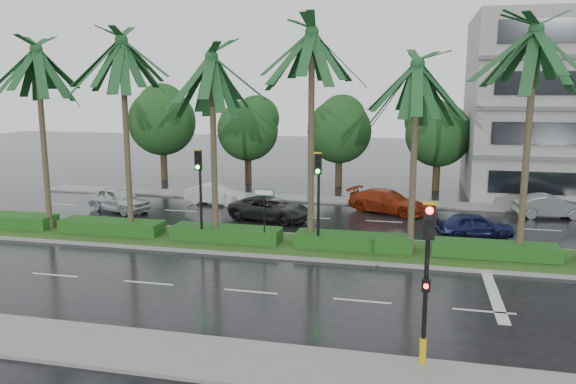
% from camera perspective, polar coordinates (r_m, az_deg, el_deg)
% --- Properties ---
extents(ground, '(120.00, 120.00, 0.00)m').
position_cam_1_polar(ground, '(25.10, -0.49, -6.18)').
color(ground, black).
rests_on(ground, ground).
extents(near_sidewalk, '(40.00, 2.40, 0.12)m').
position_cam_1_polar(near_sidewalk, '(16.01, -9.46, -16.15)').
color(near_sidewalk, slate).
rests_on(near_sidewalk, ground).
extents(far_sidewalk, '(40.00, 2.00, 0.12)m').
position_cam_1_polar(far_sidewalk, '(36.52, 3.94, -0.80)').
color(far_sidewalk, slate).
rests_on(far_sidewalk, ground).
extents(median, '(36.00, 4.00, 0.15)m').
position_cam_1_polar(median, '(26.01, 0.03, -5.39)').
color(median, gray).
rests_on(median, ground).
extents(hedge, '(35.20, 1.40, 0.60)m').
position_cam_1_polar(hedge, '(25.91, 0.03, -4.60)').
color(hedge, '#134316').
rests_on(hedge, median).
extents(lane_markings, '(34.00, 13.06, 0.01)m').
position_cam_1_polar(lane_markings, '(24.18, 6.32, -6.88)').
color(lane_markings, silver).
rests_on(lane_markings, ground).
extents(palm_row, '(26.30, 4.20, 10.24)m').
position_cam_1_polar(palm_row, '(25.37, -2.79, 13.15)').
color(palm_row, '#3C3522').
rests_on(palm_row, median).
extents(signal_near, '(0.34, 0.45, 4.36)m').
position_cam_1_polar(signal_near, '(14.75, 13.87, -8.40)').
color(signal_near, black).
rests_on(signal_near, near_sidewalk).
extents(signal_median_left, '(0.34, 0.42, 4.36)m').
position_cam_1_polar(signal_median_left, '(25.90, -8.98, 1.03)').
color(signal_median_left, black).
rests_on(signal_median_left, median).
extents(signal_median_right, '(0.34, 0.42, 4.36)m').
position_cam_1_polar(signal_median_right, '(24.39, 3.09, 0.56)').
color(signal_median_right, black).
rests_on(signal_median_right, median).
extents(street_sign, '(0.95, 0.09, 2.60)m').
position_cam_1_polar(street_sign, '(25.27, -2.45, -1.10)').
color(street_sign, black).
rests_on(street_sign, median).
extents(bg_trees, '(32.80, 5.26, 7.60)m').
position_cam_1_polar(bg_trees, '(41.71, 2.86, 6.68)').
color(bg_trees, '#322516').
rests_on(bg_trees, ground).
extents(car_silver, '(3.13, 4.54, 1.43)m').
position_cam_1_polar(car_silver, '(34.72, -16.79, -0.71)').
color(car_silver, silver).
rests_on(car_silver, ground).
extents(car_white, '(1.80, 3.95, 1.26)m').
position_cam_1_polar(car_white, '(35.66, -7.38, -0.21)').
color(car_white, silver).
rests_on(car_white, ground).
extents(car_darkgrey, '(3.10, 4.98, 1.28)m').
position_cam_1_polar(car_darkgrey, '(31.07, -1.81, -1.69)').
color(car_darkgrey, black).
rests_on(car_darkgrey, ground).
extents(car_red, '(3.52, 5.02, 1.35)m').
position_cam_1_polar(car_red, '(33.38, 10.04, -0.93)').
color(car_red, maroon).
rests_on(car_red, ground).
extents(car_blue, '(2.33, 3.89, 1.24)m').
position_cam_1_polar(car_blue, '(28.86, 18.46, -3.23)').
color(car_blue, '#181B49').
rests_on(car_blue, ground).
extents(car_grey, '(1.96, 4.10, 1.30)m').
position_cam_1_polar(car_grey, '(34.92, 25.02, -1.31)').
color(car_grey, slate).
rests_on(car_grey, ground).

